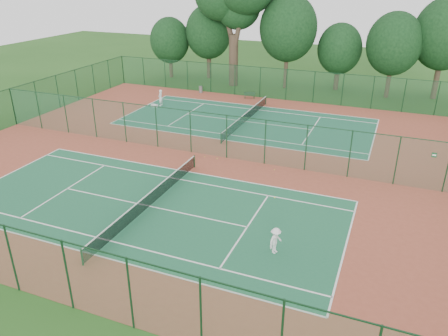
{
  "coord_description": "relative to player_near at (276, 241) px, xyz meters",
  "views": [
    {
      "loc": [
        13.17,
        -29.22,
        13.39
      ],
      "look_at": [
        3.41,
        -5.16,
        1.6
      ],
      "focal_mm": 35.0,
      "sensor_mm": 36.0,
      "label": 1
    }
  ],
  "objects": [
    {
      "name": "fence_north",
      "position": [
        -8.55,
        28.78,
        1.01
      ],
      "size": [
        40.0,
        0.09,
        3.5
      ],
      "color": "#164326",
      "rests_on": "ground"
    },
    {
      "name": "bench",
      "position": [
        -11.0,
        27.84,
        -0.33
      ],
      "size": [
        1.35,
        0.81,
        0.8
      ],
      "rotation": [
        0.0,
        0.0,
        0.36
      ],
      "color": "#113219",
      "rests_on": "red_pad"
    },
    {
      "name": "stray_ball_c",
      "position": [
        -8.63,
        10.22,
        -0.7
      ],
      "size": [
        0.07,
        0.07,
        0.07
      ],
      "primitive_type": "sphere",
      "color": "gold",
      "rests_on": "red_pad"
    },
    {
      "name": "evergreen_row",
      "position": [
        -8.05,
        35.03,
        -0.75
      ],
      "size": [
        39.0,
        5.0,
        12.0
      ],
      "primitive_type": null,
      "color": "black",
      "rests_on": "ground"
    },
    {
      "name": "stray_ball_a",
      "position": [
        -7.61,
        10.27,
        -0.7
      ],
      "size": [
        0.07,
        0.07,
        0.07
      ],
      "primitive_type": "sphere",
      "color": "yellow",
      "rests_on": "red_pad"
    },
    {
      "name": "trash_bin",
      "position": [
        -17.26,
        28.11,
        -0.34
      ],
      "size": [
        0.46,
        0.46,
        0.79
      ],
      "primitive_type": "cylinder",
      "rotation": [
        0.0,
        0.0,
        -0.05
      ],
      "color": "slate",
      "rests_on": "red_pad"
    },
    {
      "name": "court_near",
      "position": [
        -8.55,
        1.78,
        -0.73
      ],
      "size": [
        23.77,
        10.97,
        0.01
      ],
      "primitive_type": "cube",
      "color": "#1D5E3D",
      "rests_on": "red_pad"
    },
    {
      "name": "stray_ball_b",
      "position": [
        -2.88,
        9.94,
        -0.7
      ],
      "size": [
        0.07,
        0.07,
        0.07
      ],
      "primitive_type": "sphere",
      "color": "gold",
      "rests_on": "red_pad"
    },
    {
      "name": "fence_divider",
      "position": [
        -8.55,
        10.78,
        1.01
      ],
      "size": [
        40.0,
        0.09,
        3.5
      ],
      "color": "#1B5137",
      "rests_on": "ground"
    },
    {
      "name": "ground",
      "position": [
        -8.55,
        10.78,
        -0.75
      ],
      "size": [
        120.0,
        120.0,
        0.0
      ],
      "primitive_type": "plane",
      "color": "#224F18",
      "rests_on": "ground"
    },
    {
      "name": "kit_bag",
      "position": [
        -19.35,
        20.8,
        -0.59
      ],
      "size": [
        0.81,
        0.41,
        0.29
      ],
      "primitive_type": "cube",
      "rotation": [
        0.0,
        0.0,
        -0.16
      ],
      "color": "silver",
      "rests_on": "red_pad"
    },
    {
      "name": "red_pad",
      "position": [
        -8.55,
        10.78,
        -0.74
      ],
      "size": [
        40.0,
        36.0,
        0.01
      ],
      "primitive_type": "cube",
      "color": "brown",
      "rests_on": "ground"
    },
    {
      "name": "tennis_net_far",
      "position": [
        -8.55,
        19.78,
        -0.2
      ],
      "size": [
        0.1,
        12.9,
        0.97
      ],
      "color": "#15391D",
      "rests_on": "ground"
    },
    {
      "name": "court_far",
      "position": [
        -8.55,
        19.78,
        -0.73
      ],
      "size": [
        23.77,
        10.97,
        0.01
      ],
      "primitive_type": "cube",
      "color": "#1D5D40",
      "rests_on": "red_pad"
    },
    {
      "name": "fence_south",
      "position": [
        -8.55,
        -7.22,
        1.01
      ],
      "size": [
        40.0,
        0.09,
        3.5
      ],
      "color": "#1B5330",
      "rests_on": "ground"
    },
    {
      "name": "tennis_net_near",
      "position": [
        -8.55,
        1.78,
        -0.2
      ],
      "size": [
        0.1,
        12.9,
        0.97
      ],
      "color": "#153B1E",
      "rests_on": "ground"
    },
    {
      "name": "player_far",
      "position": [
        -18.93,
        21.45,
        0.15
      ],
      "size": [
        0.45,
        0.66,
        1.75
      ],
      "primitive_type": "imported",
      "rotation": [
        0.0,
        0.0,
        -1.52
      ],
      "color": "white",
      "rests_on": "court_far"
    },
    {
      "name": "fence_west",
      "position": [
        -28.55,
        10.78,
        1.01
      ],
      "size": [
        0.09,
        36.0,
        3.5
      ],
      "rotation": [
        0.0,
        0.0,
        1.57
      ],
      "color": "#174528",
      "rests_on": "ground"
    },
    {
      "name": "player_near",
      "position": [
        0.0,
        0.0,
        0.0
      ],
      "size": [
        0.82,
        1.07,
        1.46
      ],
      "primitive_type": "imported",
      "rotation": [
        0.0,
        0.0,
        1.23
      ],
      "color": "white",
      "rests_on": "court_near"
    }
  ]
}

